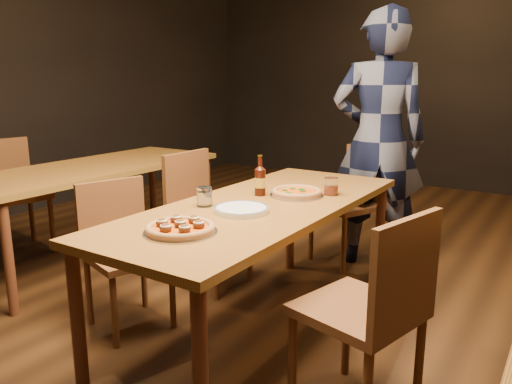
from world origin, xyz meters
The scene contains 15 objects.
ground centered at (0.00, 0.00, 0.00)m, with size 9.00×9.00×0.00m, color black.
table_main centered at (0.00, 0.00, 0.68)m, with size 0.80×2.00×0.75m.
table_left centered at (-1.70, 0.30, 0.68)m, with size 0.80×2.00×0.75m.
chair_main_nw centered at (-0.66, -0.35, 0.43)m, with size 0.41×0.41×0.87m, color brown, non-canonical shape.
chair_main_sw centered at (-0.65, 0.39, 0.48)m, with size 0.44×0.44×0.95m, color brown, non-canonical shape.
chair_main_e centered at (0.70, -0.35, 0.47)m, with size 0.44×0.44×0.94m, color brown, non-canonical shape.
chair_end centered at (-0.05, 1.29, 0.46)m, with size 0.43×0.43×0.93m, color brown, non-canonical shape.
chair_nbr_left centered at (-2.38, 0.05, 0.48)m, with size 0.45×0.45×0.96m, color brown, non-canonical shape.
pizza_meatball centered at (-0.01, -0.63, 0.77)m, with size 0.32×0.32×0.06m.
pizza_margherita centered at (0.08, 0.25, 0.77)m, with size 0.30×0.30×0.04m.
plate_stack centered at (0.02, -0.21, 0.76)m, with size 0.27×0.27×0.03m, color white.
beer_bottle centered at (-0.10, 0.15, 0.83)m, with size 0.06×0.06×0.22m.
water_glass centered at (-0.21, -0.21, 0.80)m, with size 0.08×0.08×0.10m, color white.
amber_glass centered at (0.23, 0.38, 0.80)m, with size 0.08×0.08×0.10m, color #9F3411.
diner centered at (0.13, 1.42, 0.95)m, with size 0.69×0.45×1.89m, color black.
Camera 1 is at (1.38, -2.17, 1.40)m, focal length 35.00 mm.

